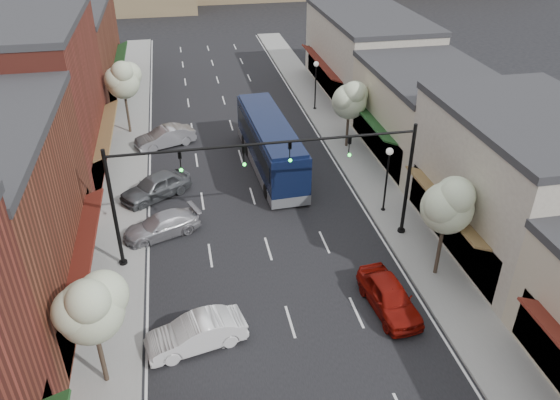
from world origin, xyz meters
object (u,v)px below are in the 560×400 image
tree_left_near (91,307)px  red_hatchback (389,296)px  coach_bus (270,144)px  parked_car_c (162,225)px  signal_mast_right (369,168)px  parked_car_d (156,186)px  lamp_post_near (388,170)px  parked_car_b (196,333)px  tree_right_far (350,99)px  tree_left_far (123,79)px  tree_right_near (449,204)px  signal_mast_left (159,188)px  lamp_post_far (316,78)px

tree_left_near → red_hatchback: size_ratio=1.25×
coach_bus → parked_car_c: 10.64m
signal_mast_right → parked_car_d: signal_mast_right is taller
lamp_post_near → parked_car_b: (-12.25, -9.16, -2.27)m
tree_right_far → tree_left_near: size_ratio=0.95×
tree_left_far → parked_car_d: 11.69m
tree_right_far → coach_bus: tree_right_far is taller
tree_right_near → lamp_post_near: size_ratio=1.34×
tree_right_near → coach_bus: bearing=115.1°
tree_left_near → tree_right_far: bearing=50.3°
tree_right_near → parked_car_c: (-14.23, 6.63, -3.79)m
signal_mast_left → coach_bus: size_ratio=0.69×
coach_bus → red_hatchback: 16.07m
tree_right_near → red_hatchback: tree_right_near is taller
lamp_post_near → lamp_post_far: same height
tree_right_far → parked_car_c: bearing=-146.7°
parked_car_b → parked_car_d: parked_car_d is taller
coach_bus → parked_car_b: size_ratio=2.67×
tree_left_near → coach_bus: bearing=60.3°
red_hatchback → lamp_post_far: bearing=78.3°
red_hatchback → parked_car_d: (-11.10, 13.08, 0.04)m
tree_right_near → red_hatchback: 5.40m
signal_mast_left → parked_car_d: 8.06m
tree_right_far → lamp_post_far: tree_right_far is taller
tree_left_far → parked_car_d: bearing=-79.3°
red_hatchback → parked_car_c: red_hatchback is taller
lamp_post_far → red_hatchback: size_ratio=0.98×
lamp_post_far → parked_car_c: size_ratio=0.97×
parked_car_d → red_hatchback: bearing=7.3°
lamp_post_far → coach_bus: (-5.91, -10.26, -1.12)m
signal_mast_left → parked_car_d: (-0.58, 7.08, -3.81)m
red_hatchback → parked_car_d: 17.16m
lamp_post_near → signal_mast_right: bearing=-131.1°
tree_right_near → lamp_post_far: bearing=91.3°
signal_mast_left → red_hatchback: bearing=-29.7°
tree_right_far → parked_car_b: bearing=-124.5°
tree_left_far → coach_bus: 13.32m
signal_mast_right → tree_left_far: signal_mast_right is taller
signal_mast_left → coach_bus: 12.60m
tree_left_near → red_hatchback: bearing=8.9°
tree_left_far → lamp_post_near: bearing=-43.9°
signal_mast_left → signal_mast_right: bearing=0.0°
tree_left_near → parked_car_b: bearing=20.2°
tree_left_near → parked_car_b: (3.80, 1.40, -3.48)m
parked_car_d → tree_left_near: bearing=-40.8°
tree_right_near → tree_right_far: (0.00, 16.00, -0.46)m
signal_mast_right → parked_car_c: (-11.51, 2.58, -3.96)m
signal_mast_left → tree_left_far: (-2.63, 17.95, -0.02)m
tree_right_far → parked_car_d: tree_right_far is taller
signal_mast_right → red_hatchback: (-0.72, -6.00, -3.85)m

